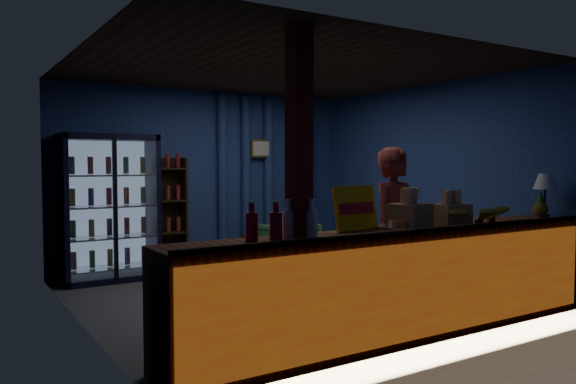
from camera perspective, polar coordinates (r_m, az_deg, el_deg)
name	(u,v)px	position (r m, az deg, el deg)	size (l,w,h in m)	color
ground	(286,294)	(6.67, -0.24, -10.30)	(4.60, 4.60, 0.00)	#515154
room_walls	(286,160)	(6.49, -0.24, 3.30)	(4.60, 4.60, 4.60)	navy
counter	(400,284)	(5.08, 11.29, -9.11)	(4.40, 0.57, 0.99)	brown
support_post	(299,193)	(4.33, 1.13, -0.15)	(0.16, 0.16, 2.60)	maroon
beverage_cooler	(108,209)	(7.69, -17.84, -1.62)	(1.20, 0.62, 1.90)	black
bottle_shelf	(167,215)	(8.09, -12.21, -2.31)	(0.50, 0.28, 1.60)	#332210
curtain_folds	(268,177)	(8.84, -2.00, 1.50)	(1.74, 0.14, 2.50)	navy
framed_picture	(261,149)	(8.73, -2.72, 4.43)	(0.36, 0.04, 0.28)	gold
shopkeeper	(396,233)	(5.61, 10.92, -4.15)	(0.62, 0.40, 1.69)	maroon
green_chair	(287,245)	(8.23, -0.09, -5.37)	(0.71, 0.73, 0.67)	#58B05A
side_table	(244,255)	(7.95, -4.47, -6.44)	(0.52, 0.39, 0.55)	#332210
yellow_sign	(356,208)	(4.90, 6.88, -1.62)	(0.49, 0.15, 0.39)	#EBB30C
soda_bottles	(282,224)	(4.21, -0.59, -3.32)	(0.57, 0.18, 0.31)	#B30B1D
snack_box_left	(410,214)	(5.12, 12.28, -2.20)	(0.40, 0.36, 0.36)	#9F704D
snack_box_centre	(451,213)	(5.48, 16.21, -2.05)	(0.33, 0.28, 0.33)	#9F704D
pastry_tray	(403,226)	(5.09, 11.59, -3.37)	(0.50, 0.50, 0.08)	silver
banana_bunches	(477,215)	(5.61, 18.66, -2.19)	(0.87, 0.32, 0.19)	gold
table_lamp	(545,183)	(6.54, 24.66, 0.82)	(0.24, 0.24, 0.47)	black
pineapple	(540,207)	(6.58, 24.25, -1.37)	(0.16, 0.16, 0.27)	brown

